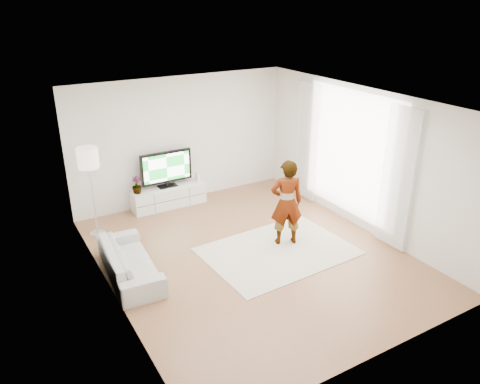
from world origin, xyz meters
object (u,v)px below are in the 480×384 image
television (166,168)px  player (287,203)px  media_console (169,196)px  sofa (130,261)px  rug (278,251)px  floor_lamp (88,162)px

television → player: bearing=-65.0°
media_console → sofa: sofa is taller
television → rug: 3.20m
rug → player: size_ratio=1.60×
media_console → television: television is taller
player → floor_lamp: floor_lamp is taller
player → floor_lamp: size_ratio=0.93×
rug → sofa: size_ratio=1.42×
media_console → television: 0.67m
television → player: player is taller
media_console → player: 3.03m
media_console → player: (1.26, -2.68, 0.61)m
media_console → sofa: (-1.63, -2.29, 0.04)m
rug → sofa: (-2.59, 0.60, 0.27)m
player → media_console: bearing=-43.7°
media_console → television: size_ratio=1.42×
television → sofa: size_ratio=0.62×
television → sofa: bearing=-125.1°
rug → player: player is taller
media_console → television: bearing=90.0°
sofa → floor_lamp: floor_lamp is taller
sofa → player: bearing=-93.7°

